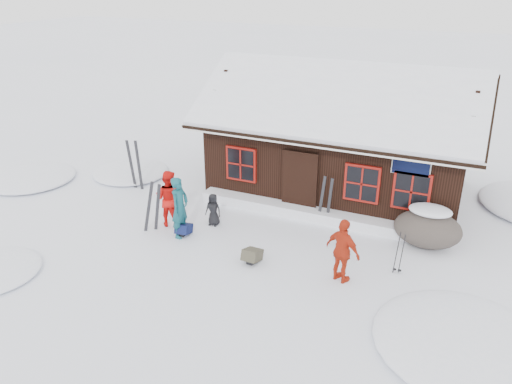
# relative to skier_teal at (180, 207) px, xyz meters

# --- Properties ---
(ground) EXTENTS (120.00, 120.00, 0.00)m
(ground) POSITION_rel_skier_teal_xyz_m (1.70, 0.33, -0.90)
(ground) COLOR white
(ground) RESTS_ON ground
(mountain_hut) EXTENTS (8.90, 6.09, 4.42)m
(mountain_hut) POSITION_rel_skier_teal_xyz_m (3.20, 5.31, 0.67)
(mountain_hut) COLOR black
(mountain_hut) RESTS_ON ground
(snow_drift) EXTENTS (7.60, 0.60, 0.35)m
(snow_drift) POSITION_rel_skier_teal_xyz_m (3.20, 2.58, -0.73)
(snow_drift) COLOR white
(snow_drift) RESTS_ON ground
(snow_mounds) EXTENTS (20.60, 13.20, 0.48)m
(snow_mounds) POSITION_rel_skier_teal_xyz_m (3.35, 2.19, -0.90)
(snow_mounds) COLOR white
(snow_mounds) RESTS_ON ground
(skier_teal) EXTENTS (0.43, 0.66, 1.81)m
(skier_teal) POSITION_rel_skier_teal_xyz_m (0.00, 0.00, 0.00)
(skier_teal) COLOR #124C56
(skier_teal) RESTS_ON ground
(skier_orange_left) EXTENTS (0.92, 0.76, 1.73)m
(skier_orange_left) POSITION_rel_skier_teal_xyz_m (-0.67, 0.46, -0.04)
(skier_orange_left) COLOR red
(skier_orange_left) RESTS_ON ground
(skier_orange_right) EXTENTS (1.06, 0.76, 1.67)m
(skier_orange_right) POSITION_rel_skier_teal_xyz_m (4.81, -0.35, -0.07)
(skier_orange_right) COLOR #B82B12
(skier_orange_right) RESTS_ON ground
(skier_crouched) EXTENTS (0.51, 0.35, 1.00)m
(skier_crouched) POSITION_rel_skier_teal_xyz_m (0.51, 0.99, -0.40)
(skier_crouched) COLOR black
(skier_crouched) RESTS_ON ground
(boulder) EXTENTS (1.83, 1.37, 1.07)m
(boulder) POSITION_rel_skier_teal_xyz_m (6.50, 2.33, -0.36)
(boulder) COLOR #504740
(boulder) RESTS_ON ground
(ski_pair_left) EXTENTS (0.63, 0.26, 1.59)m
(ski_pair_left) POSITION_rel_skier_teal_xyz_m (-0.88, -0.05, -0.15)
(ski_pair_left) COLOR black
(ski_pair_left) RESTS_ON ground
(ski_pair_mid) EXTENTS (0.52, 0.13, 1.81)m
(ski_pair_mid) POSITION_rel_skier_teal_xyz_m (-3.28, 2.32, -0.05)
(ski_pair_mid) COLOR black
(ski_pair_mid) RESTS_ON ground
(ski_pair_right) EXTENTS (0.46, 0.11, 1.53)m
(ski_pair_right) POSITION_rel_skier_teal_xyz_m (3.50, 2.53, -0.19)
(ski_pair_right) COLOR black
(ski_pair_right) RESTS_ON ground
(ski_poles) EXTENTS (0.21, 0.10, 1.17)m
(ski_poles) POSITION_rel_skier_teal_xyz_m (6.01, 0.58, -0.35)
(ski_poles) COLOR black
(ski_poles) RESTS_ON ground
(backpack_blue) EXTENTS (0.44, 0.55, 0.27)m
(backpack_blue) POSITION_rel_skier_teal_xyz_m (0.04, 0.07, -0.77)
(backpack_blue) COLOR #0F1743
(backpack_blue) RESTS_ON ground
(backpack_olive) EXTENTS (0.42, 0.55, 0.29)m
(backpack_olive) POSITION_rel_skier_teal_xyz_m (2.46, -0.47, -0.76)
(backpack_olive) COLOR #413D2E
(backpack_olive) RESTS_ON ground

